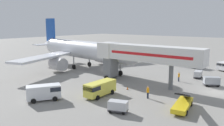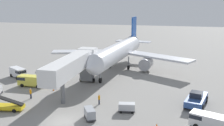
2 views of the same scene
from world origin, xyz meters
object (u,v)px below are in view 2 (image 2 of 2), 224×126
object	(u,v)px
pushback_tug	(196,99)
ground_crew_worker_midground	(99,99)
service_van_near_right	(31,80)
ground_crew_worker_foreground	(31,93)
safety_cone_bravo	(53,89)
belt_loader_truck	(5,106)
service_van_rear_left	(18,72)
jet_bridge	(75,65)
airplane_at_gate	(119,52)
safety_cone_alpha	(157,125)
service_van_near_center	(210,121)
baggage_cart_far_center	(127,107)
baggage_cart_mid_left	(90,113)

from	to	relation	value
pushback_tug	ground_crew_worker_midground	world-z (taller)	pushback_tug
service_van_near_right	ground_crew_worker_foreground	size ratio (longest dim) A/B	2.98
service_van_near_right	safety_cone_bravo	size ratio (longest dim) A/B	11.21
belt_loader_truck	service_van_near_right	xyz separation A→B (m)	(-2.31, 11.55, 0.48)
safety_cone_bravo	service_van_rear_left	bearing A→B (deg)	151.39
pushback_tug	safety_cone_bravo	size ratio (longest dim) A/B	14.22
jet_bridge	ground_crew_worker_midground	size ratio (longest dim) A/B	11.54
airplane_at_gate	safety_cone_bravo	size ratio (longest dim) A/B	74.80
service_van_near_right	ground_crew_worker_midground	world-z (taller)	service_van_near_right
service_van_near_right	safety_cone_alpha	size ratio (longest dim) A/B	8.83
service_van_near_center	safety_cone_alpha	xyz separation A→B (m)	(-6.72, -1.22, -0.86)
safety_cone_bravo	safety_cone_alpha	bearing A→B (deg)	-27.78
pushback_tug	belt_loader_truck	world-z (taller)	belt_loader_truck
service_van_near_center	service_van_rear_left	bearing A→B (deg)	157.86
service_van_rear_left	service_van_near_right	distance (m)	7.71
service_van_rear_left	safety_cone_alpha	xyz separation A→B (m)	(31.22, -16.65, -0.92)
safety_cone_alpha	safety_cone_bravo	bearing A→B (deg)	152.22
service_van_near_center	airplane_at_gate	bearing A→B (deg)	123.33
pushback_tug	safety_cone_bravo	world-z (taller)	pushback_tug
belt_loader_truck	safety_cone_alpha	size ratio (longest dim) A/B	9.49
ground_crew_worker_midground	safety_cone_bravo	world-z (taller)	ground_crew_worker_midground
pushback_tug	safety_cone_alpha	size ratio (longest dim) A/B	11.20
airplane_at_gate	belt_loader_truck	world-z (taller)	airplane_at_gate
baggage_cart_far_center	ground_crew_worker_foreground	world-z (taller)	ground_crew_worker_foreground
ground_crew_worker_midground	service_van_rear_left	bearing A→B (deg)	153.68
jet_bridge	belt_loader_truck	size ratio (longest dim) A/B	3.37
pushback_tug	ground_crew_worker_midground	distance (m)	15.48
service_van_near_center	ground_crew_worker_midground	world-z (taller)	service_van_near_center
pushback_tug	baggage_cart_mid_left	distance (m)	17.26
pushback_tug	service_van_rear_left	distance (m)	37.44
pushback_tug	baggage_cart_far_center	size ratio (longest dim) A/B	2.63
baggage_cart_mid_left	safety_cone_bravo	distance (m)	14.59
baggage_cart_far_center	safety_cone_bravo	world-z (taller)	baggage_cart_far_center
service_van_rear_left	baggage_cart_mid_left	distance (m)	27.21
service_van_near_right	baggage_cart_far_center	xyz separation A→B (m)	(20.40, -7.77, -0.45)
safety_cone_alpha	baggage_cart_far_center	bearing A→B (deg)	139.81
baggage_cart_mid_left	ground_crew_worker_foreground	distance (m)	13.49
service_van_rear_left	ground_crew_worker_foreground	xyz separation A→B (m)	(9.42, -10.91, -0.26)
safety_cone_alpha	jet_bridge	bearing A→B (deg)	145.50
airplane_at_gate	ground_crew_worker_midground	bearing A→B (deg)	-85.44
airplane_at_gate	ground_crew_worker_foreground	xyz separation A→B (m)	(-10.26, -23.23, -3.33)
service_van_rear_left	service_van_near_center	xyz separation A→B (m)	(37.94, -15.44, -0.06)
service_van_near_right	baggage_cart_mid_left	xyz separation A→B (m)	(15.79, -11.47, -0.35)
ground_crew_worker_midground	safety_cone_alpha	world-z (taller)	ground_crew_worker_midground
baggage_cart_mid_left	jet_bridge	bearing A→B (deg)	120.81
service_van_near_center	safety_cone_bravo	xyz separation A→B (m)	(-26.63, 9.27, -0.92)
service_van_rear_left	safety_cone_alpha	size ratio (longest dim) A/B	7.87
airplane_at_gate	ground_crew_worker_foreground	size ratio (longest dim) A/B	19.90
service_van_rear_left	ground_crew_worker_midground	distance (m)	24.01
service_van_rear_left	service_van_near_right	world-z (taller)	service_van_rear_left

